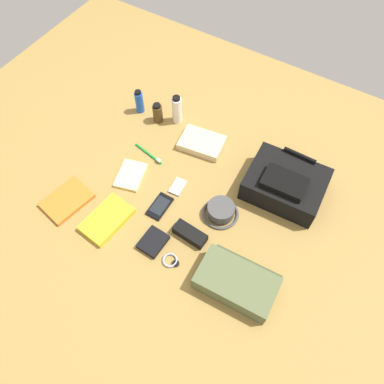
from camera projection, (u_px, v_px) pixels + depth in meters
name	position (u px, v px, depth m)	size (l,w,h in m)	color
ground_plane	(192.00, 198.00, 1.65)	(2.64, 2.02, 0.02)	olive
backpack	(285.00, 184.00, 1.60)	(0.33, 0.27, 0.14)	black
toiletry_pouch	(237.00, 282.00, 1.40)	(0.30, 0.22, 0.08)	#56603D
bucket_hat	(221.00, 211.00, 1.57)	(0.15, 0.15, 0.06)	#464646
deodorant_spray	(139.00, 102.00, 1.85)	(0.04, 0.04, 0.13)	blue
cologne_bottle	(158.00, 113.00, 1.83)	(0.05, 0.05, 0.11)	#473319
toothpaste_tube	(177.00, 110.00, 1.81)	(0.05, 0.05, 0.16)	white
paperback_novel	(67.00, 200.00, 1.62)	(0.18, 0.22, 0.02)	orange
travel_guidebook	(107.00, 220.00, 1.56)	(0.15, 0.22, 0.03)	yellow
cell_phone	(160.00, 206.00, 1.60)	(0.07, 0.12, 0.01)	black
media_player	(178.00, 187.00, 1.66)	(0.06, 0.09, 0.01)	#B7B7BC
wristwatch	(171.00, 261.00, 1.48)	(0.07, 0.06, 0.01)	#99999E
toothbrush	(150.00, 155.00, 1.75)	(0.17, 0.04, 0.02)	#198C33
wallet	(153.00, 242.00, 1.51)	(0.09, 0.11, 0.02)	black
notepad	(131.00, 175.00, 1.69)	(0.11, 0.15, 0.02)	beige
folded_towel	(202.00, 143.00, 1.77)	(0.20, 0.14, 0.04)	beige
sunglasses_case	(190.00, 234.00, 1.52)	(0.14, 0.06, 0.04)	black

